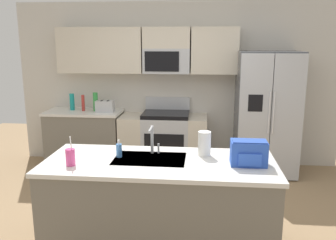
{
  "coord_description": "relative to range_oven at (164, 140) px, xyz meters",
  "views": [
    {
      "loc": [
        0.43,
        -3.6,
        2.0
      ],
      "look_at": [
        0.01,
        0.6,
        1.05
      ],
      "focal_mm": 37.9,
      "sensor_mm": 36.0,
      "label": 1
    }
  ],
  "objects": [
    {
      "name": "back_counter",
      "position": [
        -1.29,
        -0.0,
        0.01
      ],
      "size": [
        1.2,
        0.63,
        0.9
      ],
      "color": "slate",
      "rests_on": "ground"
    },
    {
      "name": "sink_faucet",
      "position": [
        0.12,
        -2.08,
        0.62
      ],
      "size": [
        0.08,
        0.21,
        0.28
      ],
      "color": "#B7BABF",
      "rests_on": "island_counter"
    },
    {
      "name": "bottle_teal",
      "position": [
        -1.49,
        0.05,
        0.59
      ],
      "size": [
        0.08,
        0.08,
        0.27
      ],
      "primitive_type": "cylinder",
      "color": "teal",
      "rests_on": "back_counter"
    },
    {
      "name": "backpack",
      "position": [
        1.03,
        -2.31,
        0.57
      ],
      "size": [
        0.32,
        0.22,
        0.23
      ],
      "color": "blue",
      "rests_on": "island_counter"
    },
    {
      "name": "range_oven",
      "position": [
        0.0,
        0.0,
        0.0
      ],
      "size": [
        1.36,
        0.61,
        1.1
      ],
      "color": "#B7BABF",
      "rests_on": "ground"
    },
    {
      "name": "paper_towel_roll",
      "position": [
        0.63,
        -2.08,
        0.58
      ],
      "size": [
        0.12,
        0.12,
        0.24
      ],
      "primitive_type": "cylinder",
      "color": "white",
      "rests_on": "island_counter"
    },
    {
      "name": "drink_cup_pink",
      "position": [
        -0.57,
        -2.48,
        0.53
      ],
      "size": [
        0.08,
        0.08,
        0.27
      ],
      "color": "#EA4C93",
      "rests_on": "island_counter"
    },
    {
      "name": "pepper_mill",
      "position": [
        -1.29,
        -0.0,
        0.58
      ],
      "size": [
        0.05,
        0.05,
        0.25
      ],
      "primitive_type": "cylinder",
      "color": "#B2332D",
      "rests_on": "back_counter"
    },
    {
      "name": "ground_plane",
      "position": [
        0.18,
        -1.8,
        -0.44
      ],
      "size": [
        9.0,
        9.0,
        0.0
      ],
      "primitive_type": "plane",
      "color": "#997A56",
      "rests_on": "ground"
    },
    {
      "name": "bottle_green",
      "position": [
        -1.09,
        0.01,
        0.6
      ],
      "size": [
        0.08,
        0.08,
        0.3
      ],
      "primitive_type": "cylinder",
      "color": "green",
      "rests_on": "back_counter"
    },
    {
      "name": "island_counter",
      "position": [
        0.21,
        -2.28,
        0.01
      ],
      "size": [
        2.16,
        0.91,
        0.9
      ],
      "color": "slate",
      "rests_on": "ground"
    },
    {
      "name": "soap_dispenser",
      "position": [
        -0.19,
        -2.21,
        0.53
      ],
      "size": [
        0.06,
        0.06,
        0.17
      ],
      "color": "#4C8CD8",
      "rests_on": "island_counter"
    },
    {
      "name": "toaster",
      "position": [
        -0.92,
        -0.05,
        0.55
      ],
      "size": [
        0.28,
        0.16,
        0.18
      ],
      "color": "#B7BABF",
      "rests_on": "back_counter"
    },
    {
      "name": "refrigerator",
      "position": [
        1.56,
        -0.07,
        0.48
      ],
      "size": [
        0.9,
        0.76,
        1.85
      ],
      "color": "#4C4F54",
      "rests_on": "ground"
    },
    {
      "name": "kitchen_wall_unit",
      "position": [
        0.03,
        0.28,
        1.03
      ],
      "size": [
        5.2,
        0.43,
        2.6
      ],
      "color": "beige",
      "rests_on": "ground"
    }
  ]
}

